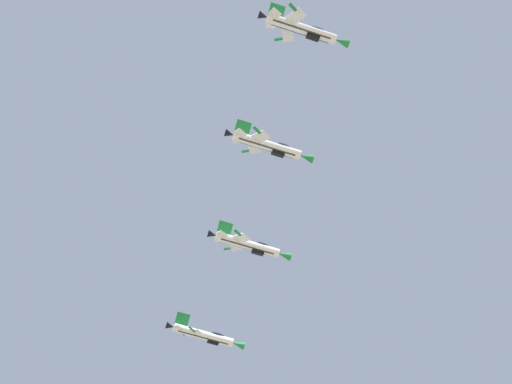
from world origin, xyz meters
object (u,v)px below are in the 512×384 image
(fighter_jet_left_wing, at_px, (205,335))
(fighter_jet_right_wing, at_px, (249,245))
(fighter_jet_left_outer, at_px, (269,146))
(fighter_jet_right_outer, at_px, (303,29))

(fighter_jet_left_wing, distance_m, fighter_jet_right_wing, 21.98)
(fighter_jet_right_wing, xyz_separation_m, fighter_jet_left_outer, (4.65, -19.10, -0.83))
(fighter_jet_left_wing, relative_size, fighter_jet_right_outer, 1.00)
(fighter_jet_left_wing, xyz_separation_m, fighter_jet_left_outer, (14.63, -38.67, -1.80))
(fighter_jet_right_outer, bearing_deg, fighter_jet_left_wing, 179.42)
(fighter_jet_left_wing, xyz_separation_m, fighter_jet_right_outer, (21.51, -57.41, 2.21))
(fighter_jet_left_wing, relative_size, fighter_jet_left_outer, 1.00)
(fighter_jet_right_wing, bearing_deg, fighter_jet_left_outer, -7.42)
(fighter_jet_left_outer, bearing_deg, fighter_jet_left_wing, 179.61)
(fighter_jet_right_wing, bearing_deg, fighter_jet_left_wing, -174.11)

